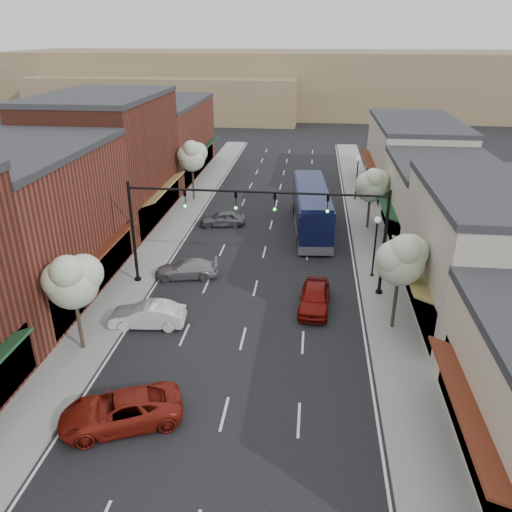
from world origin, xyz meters
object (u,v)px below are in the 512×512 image
(signal_mast_right, at_px, (346,226))
(coach_bus, at_px, (311,208))
(tree_left_far, at_px, (192,155))
(tree_right_near, at_px, (402,258))
(lamp_post_far, at_px, (357,171))
(tree_left_near, at_px, (72,279))
(parked_car_a, at_px, (121,410))
(parked_car_c, at_px, (186,269))
(parked_car_d, at_px, (222,219))
(parked_car_b, at_px, (148,315))
(signal_mast_left, at_px, (168,219))
(red_hatchback, at_px, (315,297))
(tree_right_far, at_px, (372,184))
(lamp_post_near, at_px, (376,237))

(signal_mast_right, bearing_deg, coach_bus, 100.90)
(tree_left_far, bearing_deg, tree_right_near, -52.96)
(lamp_post_far, bearing_deg, tree_left_near, -119.78)
(tree_left_near, bearing_deg, parked_car_a, -51.58)
(parked_car_c, bearing_deg, parked_car_d, 165.87)
(tree_right_near, height_order, parked_car_b, tree_right_near)
(signal_mast_right, relative_size, parked_car_b, 1.91)
(signal_mast_left, bearing_deg, parked_car_c, 56.95)
(tree_left_far, bearing_deg, parked_car_d, -58.54)
(parked_car_c, bearing_deg, red_hatchback, 59.18)
(signal_mast_left, xyz_separation_m, tree_left_near, (-2.63, -8.05, -0.40))
(tree_left_far, bearing_deg, parked_car_c, -78.74)
(signal_mast_right, height_order, tree_right_near, signal_mast_right)
(tree_left_near, relative_size, lamp_post_far, 1.28)
(signal_mast_left, height_order, parked_car_a, signal_mast_left)
(tree_left_far, xyz_separation_m, parked_car_d, (4.05, -6.62, -3.95))
(tree_right_far, relative_size, tree_left_far, 0.89)
(tree_left_near, distance_m, coach_bus, 22.75)
(lamp_post_far, bearing_deg, tree_right_near, -88.70)
(parked_car_b, bearing_deg, signal_mast_left, 175.13)
(tree_right_far, distance_m, red_hatchback, 15.18)
(signal_mast_right, bearing_deg, parked_car_b, -154.76)
(tree_left_far, xyz_separation_m, lamp_post_far, (16.05, 2.06, -1.60))
(parked_car_d, bearing_deg, tree_right_far, 80.72)
(red_hatchback, xyz_separation_m, parked_car_b, (-9.48, -3.09, -0.05))
(signal_mast_right, bearing_deg, lamp_post_near, 48.95)
(signal_mast_left, distance_m, parked_car_d, 12.08)
(signal_mast_left, distance_m, tree_left_near, 8.48)
(parked_car_c, bearing_deg, tree_right_far, 119.08)
(tree_left_far, height_order, red_hatchback, tree_left_far)
(parked_car_a, xyz_separation_m, parked_car_c, (-0.63, 14.19, -0.10))
(signal_mast_right, relative_size, red_hatchback, 1.84)
(tree_left_near, height_order, parked_car_b, tree_left_near)
(tree_right_far, xyz_separation_m, tree_left_near, (-16.60, -20.00, 0.23))
(parked_car_a, bearing_deg, tree_right_far, 130.97)
(lamp_post_near, relative_size, lamp_post_far, 1.00)
(parked_car_c, bearing_deg, lamp_post_far, 135.89)
(red_hatchback, relative_size, parked_car_a, 0.86)
(signal_mast_left, relative_size, parked_car_a, 1.59)
(signal_mast_left, distance_m, parked_car_b, 6.58)
(lamp_post_far, relative_size, coach_bus, 0.36)
(tree_left_far, distance_m, parked_car_c, 17.62)
(signal_mast_left, distance_m, red_hatchback, 10.49)
(lamp_post_far, relative_size, parked_car_b, 1.03)
(tree_left_far, bearing_deg, tree_right_far, -19.87)
(signal_mast_right, xyz_separation_m, lamp_post_far, (2.18, 20.00, -1.62))
(signal_mast_left, height_order, tree_left_near, signal_mast_left)
(lamp_post_near, relative_size, parked_car_b, 1.03)
(red_hatchback, height_order, parked_car_a, red_hatchback)
(parked_car_c, xyz_separation_m, parked_car_d, (0.70, 10.21, 0.03))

